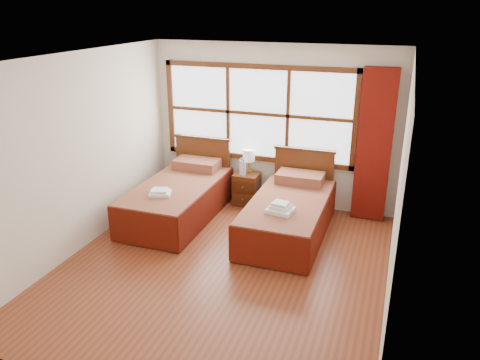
% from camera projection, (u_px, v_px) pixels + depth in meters
% --- Properties ---
extents(floor, '(4.50, 4.50, 0.00)m').
position_uv_depth(floor, '(223.00, 266.00, 5.98)').
color(floor, brown).
rests_on(floor, ground).
extents(ceiling, '(4.50, 4.50, 0.00)m').
position_uv_depth(ceiling, '(220.00, 58.00, 5.06)').
color(ceiling, white).
rests_on(ceiling, wall_back).
extents(wall_back, '(4.00, 0.00, 4.00)m').
position_uv_depth(wall_back, '(273.00, 126.00, 7.50)').
color(wall_back, silver).
rests_on(wall_back, floor).
extents(wall_left, '(0.00, 4.50, 4.50)m').
position_uv_depth(wall_left, '(80.00, 154.00, 6.14)').
color(wall_left, silver).
rests_on(wall_left, floor).
extents(wall_right, '(0.00, 4.50, 4.50)m').
position_uv_depth(wall_right, '(399.00, 192.00, 4.89)').
color(wall_right, silver).
rests_on(wall_right, floor).
extents(window, '(3.16, 0.06, 1.56)m').
position_uv_depth(window, '(258.00, 114.00, 7.47)').
color(window, white).
rests_on(window, wall_back).
extents(curtain, '(0.50, 0.16, 2.30)m').
position_uv_depth(curtain, '(374.00, 146.00, 6.92)').
color(curtain, maroon).
rests_on(curtain, wall_back).
extents(bed_left, '(1.08, 2.10, 1.05)m').
position_uv_depth(bed_left, '(179.00, 197.00, 7.29)').
color(bed_left, '#43230D').
rests_on(bed_left, floor).
extents(bed_right, '(1.05, 2.07, 1.02)m').
position_uv_depth(bed_right, '(289.00, 213.00, 6.75)').
color(bed_right, '#43230D').
rests_on(bed_right, floor).
extents(nightstand, '(0.40, 0.40, 0.53)m').
position_uv_depth(nightstand, '(246.00, 189.00, 7.75)').
color(nightstand, '#542A12').
rests_on(nightstand, floor).
extents(towels_left, '(0.36, 0.34, 0.09)m').
position_uv_depth(towels_left, '(160.00, 192.00, 6.74)').
color(towels_left, white).
rests_on(towels_left, bed_left).
extents(towels_right, '(0.38, 0.34, 0.14)m').
position_uv_depth(towels_right, '(280.00, 208.00, 6.21)').
color(towels_right, white).
rests_on(towels_right, bed_right).
extents(lamp, '(0.20, 0.20, 0.38)m').
position_uv_depth(lamp, '(249.00, 156.00, 7.68)').
color(lamp, gold).
rests_on(lamp, nightstand).
extents(bottle_near, '(0.07, 0.07, 0.28)m').
position_uv_depth(bottle_near, '(242.00, 167.00, 7.60)').
color(bottle_near, silver).
rests_on(bottle_near, nightstand).
extents(bottle_far, '(0.07, 0.07, 0.27)m').
position_uv_depth(bottle_far, '(244.00, 168.00, 7.56)').
color(bottle_far, silver).
rests_on(bottle_far, nightstand).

